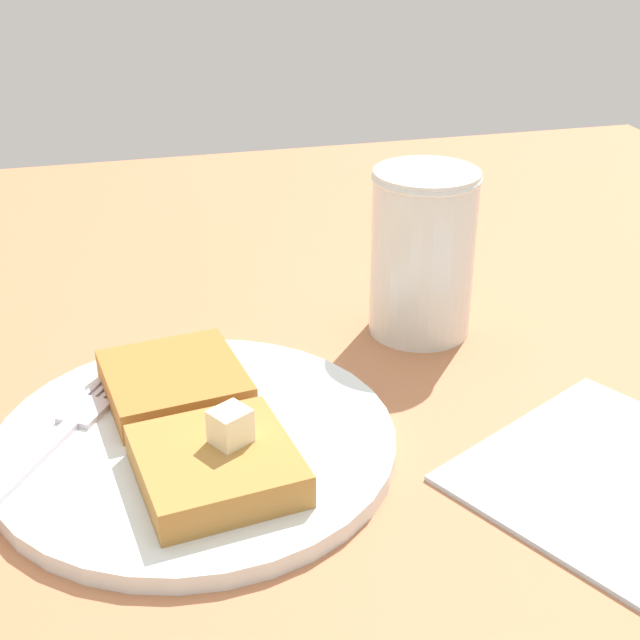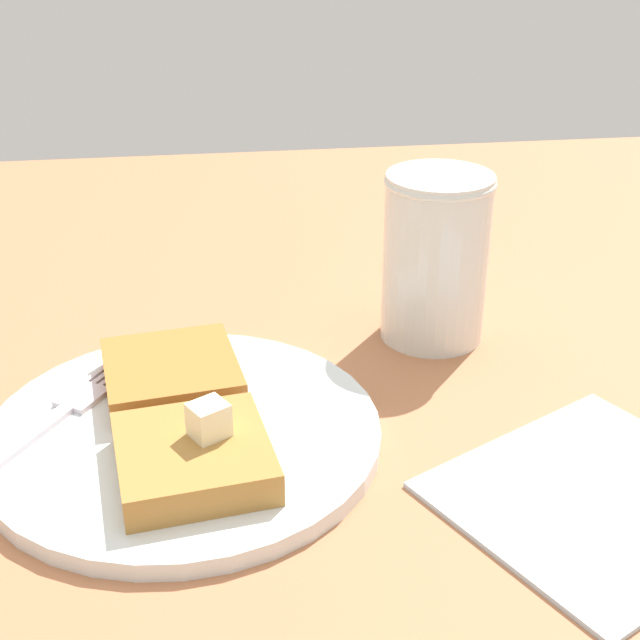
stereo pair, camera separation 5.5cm
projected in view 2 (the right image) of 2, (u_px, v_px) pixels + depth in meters
The scene contains 8 objects.
table_surface at pixel (288, 441), 53.44cm from camera, with size 112.36×112.36×2.70cm, color #B16F49.
plate at pixel (183, 433), 50.76cm from camera, with size 22.54×22.54×1.05cm.
toast_slice_left at pixel (194, 457), 46.31cm from camera, with size 8.07×7.82×1.89cm, color #AA7938.
toast_slice_middle at pixel (171, 374), 53.91cm from camera, with size 8.07×7.82×1.89cm, color #B06C2F.
butter_pat_primary at pixel (209, 420), 46.08cm from camera, with size 1.87×1.69×1.87cm, color #F8F1C8.
fork at pixel (56, 417), 51.10cm from camera, with size 14.25×9.83×0.36cm.
syrup_jar at pixel (435, 261), 60.15cm from camera, with size 7.32×7.32×11.68cm.
napkin at pixel (600, 498), 46.29cm from camera, with size 13.55×15.30×0.30cm, color silver.
Camera 2 is at (-44.11, 4.08, 32.18)cm, focal length 50.00 mm.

